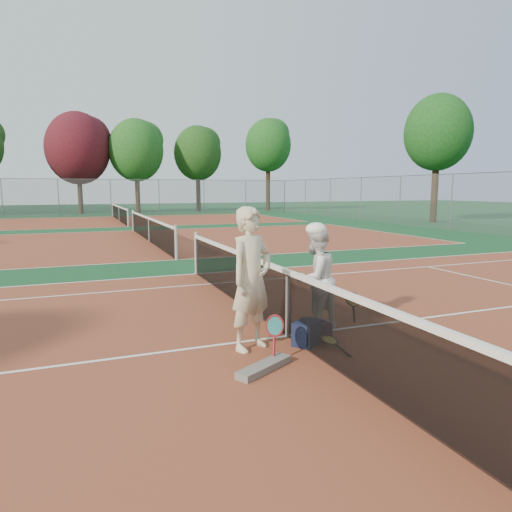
# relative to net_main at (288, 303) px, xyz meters

# --- Properties ---
(ground) EXTENTS (130.00, 130.00, 0.00)m
(ground) POSITION_rel_net_main_xyz_m (0.00, 0.00, -0.51)
(ground) COLOR #113E1F
(ground) RESTS_ON ground
(court_main) EXTENTS (23.77, 10.97, 0.01)m
(court_main) POSITION_rel_net_main_xyz_m (0.00, 0.00, -0.51)
(court_main) COLOR brown
(court_main) RESTS_ON ground
(court_far_a) EXTENTS (23.77, 10.97, 0.01)m
(court_far_a) POSITION_rel_net_main_xyz_m (0.00, 13.50, -0.51)
(court_far_a) COLOR brown
(court_far_a) RESTS_ON ground
(court_far_b) EXTENTS (23.77, 10.97, 0.01)m
(court_far_b) POSITION_rel_net_main_xyz_m (0.00, 27.00, -0.51)
(court_far_b) COLOR brown
(court_far_b) RESTS_ON ground
(net_main) EXTENTS (0.10, 10.98, 1.02)m
(net_main) POSITION_rel_net_main_xyz_m (0.00, 0.00, 0.00)
(net_main) COLOR black
(net_main) RESTS_ON ground
(net_far_a) EXTENTS (0.10, 10.98, 1.02)m
(net_far_a) POSITION_rel_net_main_xyz_m (0.00, 13.50, 0.00)
(net_far_a) COLOR black
(net_far_a) RESTS_ON ground
(net_far_b) EXTENTS (0.10, 10.98, 1.02)m
(net_far_b) POSITION_rel_net_main_xyz_m (0.00, 27.00, 0.00)
(net_far_b) COLOR black
(net_far_b) RESTS_ON ground
(fence_back) EXTENTS (32.00, 0.06, 3.00)m
(fence_back) POSITION_rel_net_main_xyz_m (0.00, 34.00, 0.99)
(fence_back) COLOR slate
(fence_back) RESTS_ON ground
(player_a) EXTENTS (0.85, 0.74, 1.97)m
(player_a) POSITION_rel_net_main_xyz_m (-0.69, -0.29, 0.48)
(player_a) COLOR beige
(player_a) RESTS_ON ground
(player_b) EXTENTS (0.94, 0.83, 1.63)m
(player_b) POSITION_rel_net_main_xyz_m (0.54, 0.15, 0.31)
(player_b) COLOR white
(player_b) RESTS_ON ground
(racket_red) EXTENTS (0.34, 0.32, 0.58)m
(racket_red) POSITION_rel_net_main_xyz_m (-0.56, -0.79, -0.22)
(racket_red) COLOR maroon
(racket_red) RESTS_ON ground
(racket_black_held) EXTENTS (0.39, 0.39, 0.56)m
(racket_black_held) POSITION_rel_net_main_xyz_m (1.21, 0.10, -0.23)
(racket_black_held) COLOR black
(racket_black_held) RESTS_ON ground
(racket_spare) EXTENTS (0.34, 0.62, 0.14)m
(racket_spare) POSITION_rel_net_main_xyz_m (0.34, -0.65, -0.44)
(racket_spare) COLOR black
(racket_spare) RESTS_ON ground
(sports_bag_navy) EXTENTS (0.53, 0.50, 0.34)m
(sports_bag_navy) POSITION_rel_net_main_xyz_m (0.10, -0.44, -0.34)
(sports_bag_navy) COLOR black
(sports_bag_navy) RESTS_ON ground
(sports_bag_purple) EXTENTS (0.37, 0.28, 0.28)m
(sports_bag_purple) POSITION_rel_net_main_xyz_m (0.33, -0.36, -0.37)
(sports_bag_purple) COLOR black
(sports_bag_purple) RESTS_ON ground
(net_cover_canvas) EXTENTS (0.86, 0.60, 0.09)m
(net_cover_canvas) POSITION_rel_net_main_xyz_m (-0.83, -1.09, -0.46)
(net_cover_canvas) COLOR #625D59
(net_cover_canvas) RESTS_ON ground
(water_bottle) EXTENTS (0.09, 0.09, 0.30)m
(water_bottle) POSITION_rel_net_main_xyz_m (0.26, -0.29, -0.36)
(water_bottle) COLOR silver
(water_bottle) RESTS_ON ground
(tree_back_maroon) EXTENTS (5.50, 5.50, 8.90)m
(tree_back_maroon) POSITION_rel_net_main_xyz_m (-2.31, 37.86, 5.21)
(tree_back_maroon) COLOR #382314
(tree_back_maroon) RESTS_ON ground
(tree_back_3) EXTENTS (4.90, 4.90, 8.50)m
(tree_back_3) POSITION_rel_net_main_xyz_m (2.62, 37.32, 5.15)
(tree_back_3) COLOR #382314
(tree_back_3) RESTS_ON ground
(tree_back_4) EXTENTS (4.58, 4.58, 8.28)m
(tree_back_4) POSITION_rel_net_main_xyz_m (8.57, 38.16, 5.11)
(tree_back_4) COLOR #382314
(tree_back_4) RESTS_ON ground
(tree_back_5) EXTENTS (4.64, 4.64, 9.26)m
(tree_back_5) POSITION_rel_net_main_xyz_m (15.75, 37.53, 6.05)
(tree_back_5) COLOR #382314
(tree_back_5) RESTS_ON ground
(tree_right_1) EXTENTS (4.27, 4.27, 8.28)m
(tree_right_1) POSITION_rel_net_main_xyz_m (19.29, 17.86, 5.28)
(tree_right_1) COLOR #382314
(tree_right_1) RESTS_ON ground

